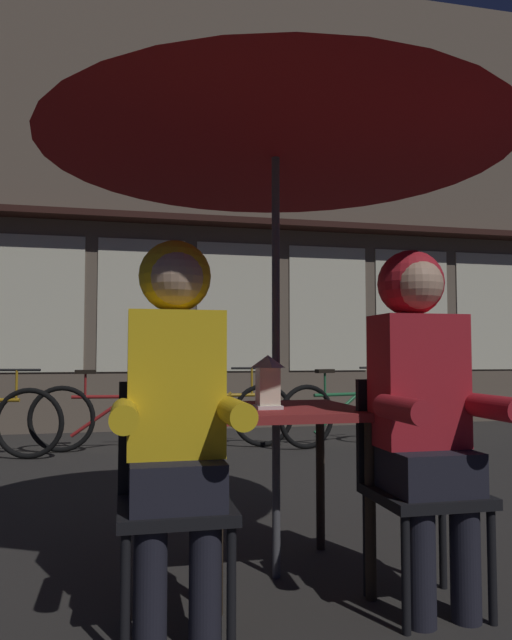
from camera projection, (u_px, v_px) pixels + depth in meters
ground_plane at (276, 577)px, 2.57m from camera, size 60.00×60.00×0.00m
cafe_table at (276, 430)px, 2.61m from camera, size 0.72×0.72×0.74m
patio_umbrella at (275, 117)px, 2.69m from camera, size 2.10×2.10×2.31m
lantern at (268, 380)px, 2.53m from camera, size 0.11×0.11×0.23m
chair_left at (174, 488)px, 2.14m from camera, size 0.40×0.40×0.87m
chair_right at (416, 476)px, 2.35m from camera, size 0.40×0.40×0.87m
person_left_hooded at (176, 390)px, 2.10m from camera, size 0.45×0.56×1.40m
person_right_hooded at (421, 387)px, 2.31m from camera, size 0.45×0.56×1.40m
shopfront_building at (234, 202)px, 8.18m from camera, size 10.00×0.93×6.20m
bicycle_third at (114, 416)px, 5.90m from camera, size 1.68×0.21×0.84m
bicycle_fourth at (215, 414)px, 6.10m from camera, size 1.68×0.12×0.84m
bicycle_fifth at (347, 413)px, 6.28m from camera, size 1.64×0.45×0.84m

